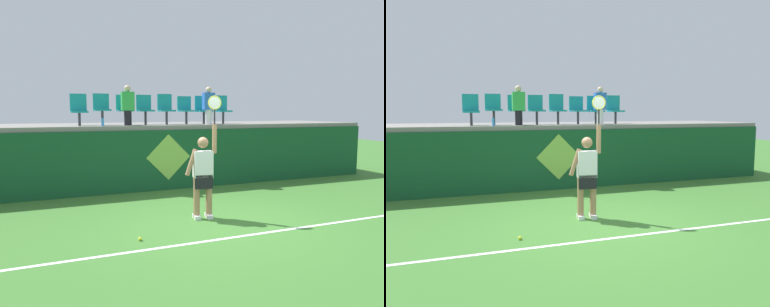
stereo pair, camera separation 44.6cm
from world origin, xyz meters
The scene contains 18 objects.
ground_plane centered at (0.00, 0.00, 0.00)m, with size 40.00×40.00×0.00m, color #3D752D.
court_back_wall centered at (0.00, 3.46, 0.83)m, with size 13.98×0.20×1.67m, color #144C28.
spectator_platform centered at (0.00, 4.98, 1.73)m, with size 13.98×3.14×0.12m, color gray.
court_baseline_stripe centered at (0.00, -0.82, 0.00)m, with size 12.58×0.08×0.01m, color white.
tennis_player centered at (-0.13, 0.46, 0.94)m, with size 0.75×0.31×2.48m.
tennis_ball centered at (-1.66, -0.37, 0.03)m, with size 0.07×0.07×0.07m, color #D1E533.
water_bottle centered at (-1.63, 3.53, 1.89)m, with size 0.06×0.06×0.21m, color #338CE5.
stadium_chair_0 centered at (-2.15, 4.22, 2.25)m, with size 0.44×0.42×0.86m.
stadium_chair_1 centered at (-1.54, 4.21, 2.28)m, with size 0.44×0.42×0.88m.
stadium_chair_2 centered at (-0.90, 4.21, 2.27)m, with size 0.44×0.42×0.85m.
stadium_chair_3 centered at (-0.32, 4.21, 2.27)m, with size 0.44×0.42×0.86m.
stadium_chair_4 centered at (0.32, 4.22, 2.28)m, with size 0.44×0.42×0.90m.
stadium_chair_5 centered at (0.94, 4.21, 2.26)m, with size 0.44×0.42×0.84m.
stadium_chair_6 centered at (1.52, 4.22, 2.26)m, with size 0.44×0.42×0.86m.
stadium_chair_7 centered at (2.18, 4.22, 2.27)m, with size 0.44×0.42×0.88m.
spectator_0 centered at (1.52, 3.80, 2.36)m, with size 0.34×0.20×1.11m.
spectator_1 centered at (-0.90, 3.80, 2.35)m, with size 0.34×0.20×1.09m.
wall_signage_mount centered at (0.11, 3.35, 0.00)m, with size 1.27×0.01×1.55m.
Camera 2 is at (-2.73, -6.48, 2.17)m, focal length 34.90 mm.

